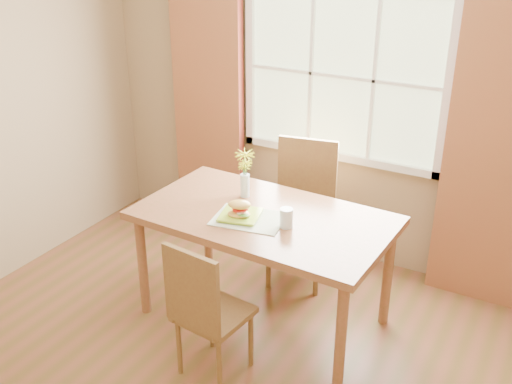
{
  "coord_description": "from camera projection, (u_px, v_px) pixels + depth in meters",
  "views": [
    {
      "loc": [
        1.59,
        -2.29,
        2.59
      ],
      "look_at": [
        -0.1,
        0.73,
        0.99
      ],
      "focal_mm": 42.0,
      "sensor_mm": 36.0,
      "label": 1
    }
  ],
  "objects": [
    {
      "name": "flower_vase",
      "position": [
        245.0,
        169.0,
        4.09
      ],
      "size": [
        0.14,
        0.14,
        0.34
      ],
      "color": "silver",
      "rests_on": "dining_table"
    },
    {
      "name": "water_glass",
      "position": [
        286.0,
        218.0,
        3.74
      ],
      "size": [
        0.08,
        0.08,
        0.13
      ],
      "color": "silver",
      "rests_on": "dining_table"
    },
    {
      "name": "placemat",
      "position": [
        249.0,
        219.0,
        3.85
      ],
      "size": [
        0.5,
        0.4,
        0.01
      ],
      "primitive_type": "cube",
      "rotation": [
        0.0,
        0.0,
        0.17
      ],
      "color": "beige",
      "rests_on": "dining_table"
    },
    {
      "name": "plate",
      "position": [
        240.0,
        216.0,
        3.87
      ],
      "size": [
        0.3,
        0.3,
        0.01
      ],
      "primitive_type": "cube",
      "rotation": [
        0.0,
        0.0,
        0.24
      ],
      "color": "#A4CE33",
      "rests_on": "placemat"
    },
    {
      "name": "chair_far",
      "position": [
        303.0,
        204.0,
        4.54
      ],
      "size": [
        0.53,
        0.53,
        1.09
      ],
      "rotation": [
        0.0,
        0.0,
        0.19
      ],
      "color": "brown",
      "rests_on": "room"
    },
    {
      "name": "window",
      "position": [
        342.0,
        76.0,
        4.46
      ],
      "size": [
        1.62,
        0.06,
        1.32
      ],
      "color": "beige",
      "rests_on": "room"
    },
    {
      "name": "croissant_sandwich",
      "position": [
        239.0,
        209.0,
        3.82
      ],
      "size": [
        0.18,
        0.15,
        0.11
      ],
      "rotation": [
        0.0,
        0.0,
        0.33
      ],
      "color": "#FABD55",
      "rests_on": "plate"
    },
    {
      "name": "dining_table",
      "position": [
        264.0,
        226.0,
        3.95
      ],
      "size": [
        1.7,
        1.0,
        0.81
      ],
      "rotation": [
        0.0,
        0.0,
        -0.04
      ],
      "color": "brown",
      "rests_on": "room"
    },
    {
      "name": "curtain_left",
      "position": [
        208.0,
        109.0,
        5.06
      ],
      "size": [
        0.65,
        0.08,
        2.2
      ],
      "primitive_type": "cube",
      "color": "maroon",
      "rests_on": "room"
    },
    {
      "name": "chair_near",
      "position": [
        205.0,
        307.0,
        3.49
      ],
      "size": [
        0.43,
        0.43,
        0.93
      ],
      "rotation": [
        0.0,
        0.0,
        -0.11
      ],
      "color": "brown",
      "rests_on": "room"
    },
    {
      "name": "room",
      "position": [
        204.0,
        184.0,
        3.04
      ],
      "size": [
        4.24,
        3.84,
        2.74
      ],
      "color": "brown",
      "rests_on": "ground"
    },
    {
      "name": "curtain_right",
      "position": [
        493.0,
        158.0,
        4.05
      ],
      "size": [
        0.65,
        0.08,
        2.2
      ],
      "primitive_type": "cube",
      "color": "maroon",
      "rests_on": "room"
    }
  ]
}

